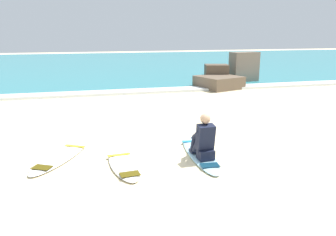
# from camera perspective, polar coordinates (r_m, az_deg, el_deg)

# --- Properties ---
(ground_plane) EXTENTS (80.00, 80.00, 0.00)m
(ground_plane) POSITION_cam_1_polar(r_m,az_deg,el_deg) (7.59, -1.38, -5.67)
(ground_plane) COLOR beige
(sea) EXTENTS (80.00, 28.00, 0.10)m
(sea) POSITION_cam_1_polar(r_m,az_deg,el_deg) (28.37, -11.51, 8.98)
(sea) COLOR teal
(sea) RESTS_ON ground
(breaking_foam) EXTENTS (80.00, 0.90, 0.11)m
(breaking_foam) POSITION_cam_1_polar(r_m,az_deg,el_deg) (14.83, -8.20, 4.37)
(breaking_foam) COLOR white
(breaking_foam) RESTS_ON ground
(surfboard_main) EXTENTS (0.75, 2.55, 0.08)m
(surfboard_main) POSITION_cam_1_polar(r_m,az_deg,el_deg) (7.43, 5.36, -5.90)
(surfboard_main) COLOR #9ED1E5
(surfboard_main) RESTS_ON ground
(surfer_seated) EXTENTS (0.38, 0.71, 0.95)m
(surfer_seated) POSITION_cam_1_polar(r_m,az_deg,el_deg) (6.96, 6.09, -3.83)
(surfer_seated) COLOR black
(surfer_seated) RESTS_ON surfboard_main
(surfboard_spare_near) EXTENTS (0.66, 1.79, 0.08)m
(surfboard_spare_near) POSITION_cam_1_polar(r_m,az_deg,el_deg) (6.81, -7.55, -7.88)
(surfboard_spare_near) COLOR white
(surfboard_spare_near) RESTS_ON ground
(surfboard_spare_far) EXTENTS (1.47, 2.12, 0.08)m
(surfboard_spare_far) POSITION_cam_1_polar(r_m,az_deg,el_deg) (7.52, -17.73, -6.29)
(surfboard_spare_far) COLOR white
(surfboard_spare_far) RESTS_ON ground
(rock_outcrop_distant) EXTENTS (3.87, 2.90, 1.60)m
(rock_outcrop_distant) POSITION_cam_1_polar(r_m,az_deg,el_deg) (17.10, 10.11, 7.22)
(rock_outcrop_distant) COLOR brown
(rock_outcrop_distant) RESTS_ON ground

